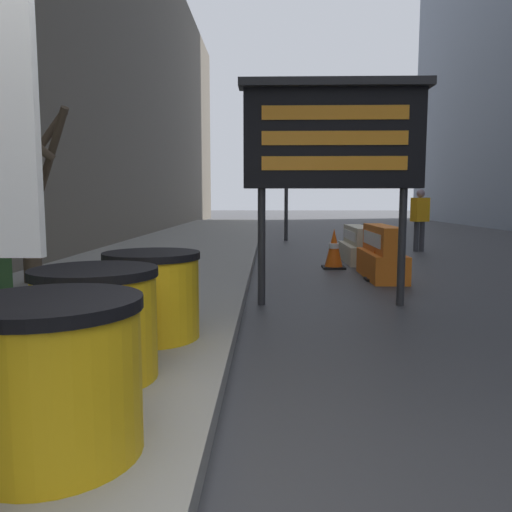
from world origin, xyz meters
The scene contains 12 objects.
building_left_facade centered at (-4.14, 9.80, 5.75)m, with size 0.40×50.40×11.49m.
bare_tree centered at (-3.13, 5.52, 1.44)m, with size 1.12×1.16×2.59m.
barrel_drum_foreground centered at (-0.70, 0.54, 0.54)m, with size 0.85×0.85×0.76m.
barrel_drum_middle centered at (-0.86, 1.56, 0.54)m, with size 0.85×0.85×0.76m.
barrel_drum_back centered at (-0.71, 2.58, 0.54)m, with size 0.85×0.85×0.76m.
message_board centered at (1.13, 4.72, 2.15)m, with size 2.39×0.36×2.85m.
jersey_barrier_orange_near centered at (2.29, 6.99, 0.41)m, with size 0.57×1.72×0.92m.
jersey_barrier_cream centered at (2.29, 9.29, 0.35)m, with size 0.63×1.87×0.79m.
traffic_cone_near centered at (2.12, 6.73, 0.28)m, with size 0.32×0.32×0.57m.
traffic_cone_mid centered at (1.62, 8.21, 0.39)m, with size 0.45×0.45×0.80m.
traffic_light_near_curb centered at (0.89, 14.87, 2.62)m, with size 0.28×0.44×3.59m.
pedestrian_worker centered at (4.31, 11.58, 0.97)m, with size 0.50×0.41×1.64m.
Camera 1 is at (0.32, -1.72, 1.38)m, focal length 35.00 mm.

